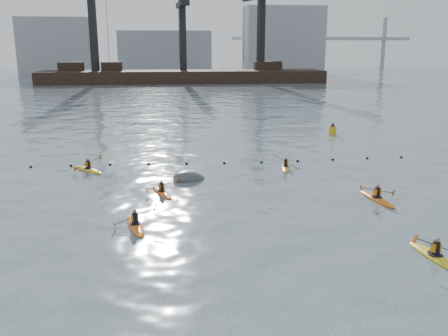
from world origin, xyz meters
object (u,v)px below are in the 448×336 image
Objects in this scene: kayaker_1 at (435,256)px; kayaker_2 at (162,192)px; kayaker_3 at (286,167)px; kayaker_4 at (377,198)px; nav_buoy at (332,130)px; kayaker_0 at (135,225)px; kayaker_5 at (88,169)px; mooring_buoy at (189,180)px.

kayaker_2 is at bearing 129.82° from kayaker_1.
kayaker_1 reaches higher than kayaker_3.
nav_buoy is (4.61, 21.90, 0.33)m from kayaker_4.
kayaker_0 reaches higher than kayaker_5.
kayaker_4 is at bearing -33.68° from kayaker_2.
kayaker_0 is 15.35m from kayaker_3.
kayaker_2 is 3.53m from mooring_buoy.
kayaker_3 is at bearing -121.30° from nav_buoy.
kayaker_4 is at bearing 75.50° from kayaker_1.
mooring_buoy is (7.48, -3.33, -0.11)m from kayaker_5.
kayaker_0 is 2.37× the size of nav_buoy.
kayaker_0 reaches higher than mooring_buoy.
kayaker_4 is (3.72, -8.21, 0.01)m from kayaker_3.
kayaker_3 is (10.60, 11.11, -0.01)m from kayaker_0.
nav_buoy is (15.79, 16.16, 0.44)m from mooring_buoy.
kayaker_0 is 1.09× the size of kayaker_3.
kayaker_4 is at bearing -51.86° from kayaker_3.
kayaker_0 reaches higher than kayaker_2.
mooring_buoy is (-7.47, -2.47, -0.09)m from kayaker_3.
kayaker_1 reaches higher than kayaker_0.
mooring_buoy is at bearing 118.22° from kayaker_1.
kayaker_1 is at bearing -53.46° from mooring_buoy.
kayaker_4 is at bearing -68.03° from kayaker_5.
kayaker_2 is at bearing -135.94° from kayaker_3.
kayaker_1 is at bearing -63.65° from kayaker_2.
mooring_buoy is 22.60m from nav_buoy.
kayaker_5 is 1.25× the size of mooring_buoy.
kayaker_5 is (-5.60, 6.32, 0.01)m from kayaker_2.
kayaker_0 is 14.61m from kayaker_4.
nav_buoy reaches higher than kayaker_4.
kayaker_2 is at bearing -90.58° from kayaker_5.
kayaker_1 is at bearing -100.35° from nav_buoy.
nav_buoy is at bearing 45.66° from mooring_buoy.
kayaker_0 reaches higher than kayaker_4.
nav_buoy reaches higher than kayaker_5.
kayaker_0 is 9.19m from mooring_buoy.
kayaker_3 is 7.87m from mooring_buoy.
kayaker_3 is 9.01m from kayaker_4.
nav_buoy reaches higher than kayaker_0.
kayaker_3 is at bearing 8.48° from kayaker_2.
kayaker_3 is 16.03m from nav_buoy.
kayaker_2 is 0.99× the size of kayaker_5.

